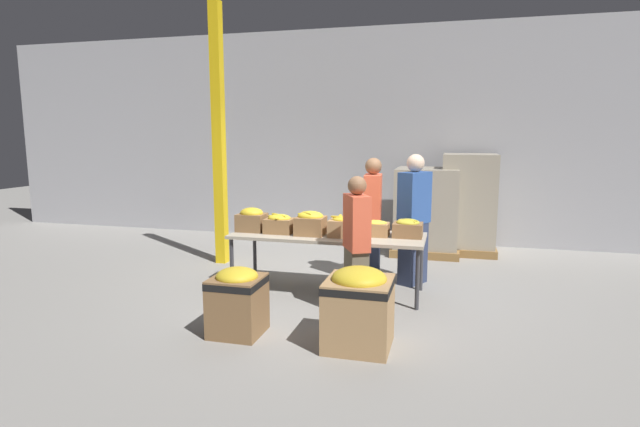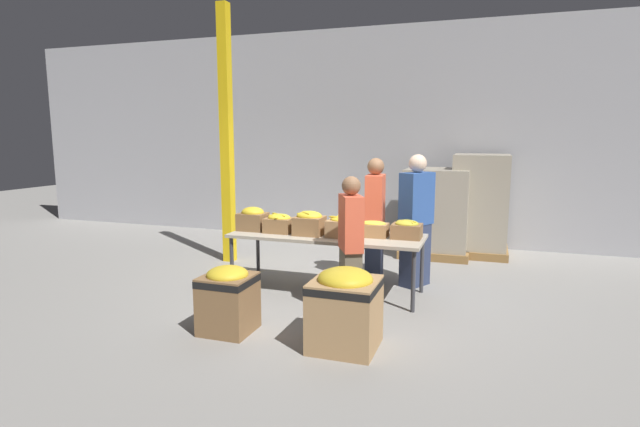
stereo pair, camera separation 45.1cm
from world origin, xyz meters
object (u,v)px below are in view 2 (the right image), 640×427
at_px(volunteer_2, 375,221).
at_px(pallet_stack_0, 480,206).
at_px(donation_bin_1, 345,306).
at_px(banana_box_3, 342,226).
at_px(banana_box_4, 373,228).
at_px(banana_box_5, 407,229).
at_px(volunteer_1, 416,221).
at_px(banana_box_2, 309,223).
at_px(sorting_table, 327,238).
at_px(banana_box_0, 253,218).
at_px(pallet_stack_1, 437,213).
at_px(banana_box_1, 279,223).
at_px(support_pillar, 227,136).
at_px(volunteer_0, 351,247).
at_px(donation_bin_0, 228,297).

distance_m(volunteer_2, pallet_stack_0, 2.48).
bearing_deg(donation_bin_1, banana_box_3, 107.38).
xyz_separation_m(banana_box_4, banana_box_5, (0.41, 0.03, 0.01)).
bearing_deg(volunteer_1, banana_box_2, -28.66).
height_order(sorting_table, banana_box_0, banana_box_0).
distance_m(volunteer_1, pallet_stack_1, 1.93).
relative_size(banana_box_1, banana_box_2, 1.00).
bearing_deg(volunteer_2, banana_box_4, 5.36).
height_order(banana_box_1, pallet_stack_0, pallet_stack_0).
bearing_deg(support_pillar, volunteer_2, -8.14).
relative_size(banana_box_4, support_pillar, 0.09).
relative_size(banana_box_0, pallet_stack_0, 0.21).
distance_m(banana_box_0, volunteer_1, 2.18).
bearing_deg(banana_box_5, banana_box_0, -176.62).
bearing_deg(donation_bin_1, volunteer_1, 81.35).
bearing_deg(banana_box_1, banana_box_5, 5.57).
xyz_separation_m(volunteer_1, pallet_stack_1, (0.08, 1.92, -0.16)).
bearing_deg(banana_box_3, banana_box_4, 22.62).
bearing_deg(banana_box_1, volunteer_0, -27.69).
distance_m(volunteer_2, pallet_stack_1, 1.99).
relative_size(banana_box_3, pallet_stack_1, 0.25).
bearing_deg(donation_bin_1, banana_box_4, 93.59).
xyz_separation_m(banana_box_4, volunteer_2, (-0.13, 0.66, -0.02)).
bearing_deg(banana_box_1, pallet_stack_1, 56.88).
bearing_deg(banana_box_0, volunteer_2, 27.03).
xyz_separation_m(banana_box_4, pallet_stack_1, (0.53, 2.54, -0.15)).
height_order(banana_box_3, support_pillar, support_pillar).
height_order(banana_box_1, pallet_stack_1, pallet_stack_1).
relative_size(donation_bin_0, pallet_stack_1, 0.48).
xyz_separation_m(banana_box_0, volunteer_1, (2.06, 0.71, -0.04)).
distance_m(volunteer_0, donation_bin_0, 1.45).
height_order(banana_box_4, volunteer_2, volunteer_2).
bearing_deg(banana_box_2, banana_box_5, 8.31).
xyz_separation_m(banana_box_1, banana_box_4, (1.22, 0.13, -0.02)).
relative_size(volunteer_0, volunteer_2, 0.92).
xyz_separation_m(banana_box_4, volunteer_0, (-0.09, -0.72, -0.09)).
relative_size(sorting_table, volunteer_1, 1.38).
distance_m(donation_bin_0, pallet_stack_1, 4.50).
bearing_deg(donation_bin_0, banana_box_4, 54.84).
distance_m(volunteer_2, donation_bin_0, 2.56).
distance_m(sorting_table, banana_box_1, 0.66).
bearing_deg(banana_box_5, volunteer_1, 87.00).
height_order(banana_box_1, volunteer_0, volunteer_0).
bearing_deg(volunteer_1, support_pillar, -67.98).
relative_size(volunteer_2, donation_bin_0, 2.46).
relative_size(banana_box_2, banana_box_5, 1.00).
height_order(banana_box_0, banana_box_3, banana_box_0).
distance_m(banana_box_5, donation_bin_1, 1.75).
bearing_deg(banana_box_0, banana_box_4, 3.31).
bearing_deg(volunteer_0, pallet_stack_1, -37.55).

